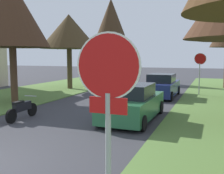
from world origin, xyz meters
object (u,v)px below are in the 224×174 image
object	(u,v)px
stop_sign_far	(200,65)
street_tree_left_far	(111,18)
street_tree_left_mid_a	(11,13)
stop_sign_near	(108,101)
street_tree_left_mid_b	(69,32)
parked_sedan_green	(133,103)
parked_sedan_navy	(162,86)
parked_motorcycle	(22,109)

from	to	relation	value
stop_sign_far	street_tree_left_far	world-z (taller)	street_tree_left_far
street_tree_left_mid_a	stop_sign_near	bearing A→B (deg)	-44.46
street_tree_left_mid_b	parked_sedan_green	bearing A→B (deg)	-47.09
street_tree_left_far	parked_sedan_green	distance (m)	19.43
stop_sign_near	parked_sedan_green	bearing A→B (deg)	104.19
street_tree_left_mid_b	stop_sign_near	bearing A→B (deg)	-58.82
street_tree_left_mid_b	parked_sedan_navy	bearing A→B (deg)	-11.49
stop_sign_near	street_tree_left_far	distance (m)	26.97
stop_sign_far	parked_motorcycle	xyz separation A→B (m)	(-6.83, -10.18, -1.67)
stop_sign_far	parked_sedan_navy	world-z (taller)	stop_sign_far
street_tree_left_mid_a	street_tree_left_mid_b	bearing A→B (deg)	92.36
stop_sign_far	parked_sedan_green	distance (m)	8.92
parked_sedan_navy	street_tree_left_mid_b	bearing A→B (deg)	168.51
parked_motorcycle	parked_sedan_navy	bearing A→B (deg)	62.67
stop_sign_near	parked_sedan_green	xyz separation A→B (m)	(-2.01, 7.96, -1.48)
street_tree_left_far	parked_sedan_green	world-z (taller)	street_tree_left_far
street_tree_left_mid_a	street_tree_left_mid_b	world-z (taller)	street_tree_left_mid_a
stop_sign_far	street_tree_left_mid_b	size ratio (longest dim) A/B	0.48
street_tree_left_far	parked_sedan_navy	xyz separation A→B (m)	(7.48, -9.83, -6.15)
street_tree_left_far	stop_sign_near	bearing A→B (deg)	-69.05
parked_sedan_green	street_tree_left_mid_a	bearing A→B (deg)	168.21
stop_sign_near	parked_sedan_green	size ratio (longest dim) A/B	0.67
street_tree_left_mid_a	parked_motorcycle	world-z (taller)	street_tree_left_mid_a
parked_sedan_green	parked_motorcycle	size ratio (longest dim) A/B	2.15
parked_sedan_green	parked_sedan_navy	size ratio (longest dim) A/B	1.00
stop_sign_near	stop_sign_far	world-z (taller)	stop_sign_near
street_tree_left_mid_b	street_tree_left_far	bearing A→B (deg)	86.14
parked_motorcycle	stop_sign_far	bearing A→B (deg)	56.13
stop_sign_far	parked_motorcycle	distance (m)	12.37
stop_sign_far	street_tree_left_far	xyz separation A→B (m)	(-9.81, 8.35, 4.72)
stop_sign_far	street_tree_left_mid_b	distance (m)	10.68
stop_sign_far	parked_sedan_navy	distance (m)	3.11
stop_sign_near	street_tree_left_mid_b	bearing A→B (deg)	121.18
parked_motorcycle	street_tree_left_mid_b	bearing A→B (deg)	108.91
parked_motorcycle	street_tree_left_far	bearing A→B (deg)	99.15
street_tree_left_mid_a	stop_sign_far	bearing A→B (deg)	34.30
street_tree_left_mid_a	parked_sedan_green	xyz separation A→B (m)	(7.75, -1.62, -4.47)
parked_sedan_navy	parked_motorcycle	size ratio (longest dim) A/B	2.15
parked_sedan_navy	stop_sign_far	bearing A→B (deg)	32.36
stop_sign_far	street_tree_left_far	distance (m)	13.72
street_tree_left_mid_a	street_tree_left_far	bearing A→B (deg)	89.01
stop_sign_far	street_tree_left_far	bearing A→B (deg)	139.59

